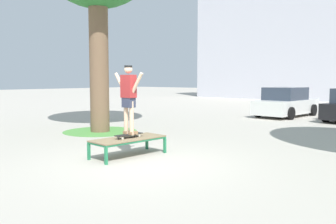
{
  "coord_description": "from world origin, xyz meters",
  "views": [
    {
      "loc": [
        5.79,
        -5.66,
        1.9
      ],
      "look_at": [
        -0.69,
        1.82,
        1.0
      ],
      "focal_mm": 38.26,
      "sensor_mm": 36.0,
      "label": 1
    }
  ],
  "objects_px": {
    "skate_box": "(128,140)",
    "skateboard": "(129,135)",
    "skater": "(129,95)",
    "car_white": "(286,103)"
  },
  "relations": [
    {
      "from": "car_white",
      "to": "skateboard",
      "type": "bearing_deg",
      "value": -85.46
    },
    {
      "from": "skate_box",
      "to": "car_white",
      "type": "bearing_deg",
      "value": 94.53
    },
    {
      "from": "skate_box",
      "to": "skateboard",
      "type": "height_order",
      "value": "skateboard"
    },
    {
      "from": "skate_box",
      "to": "skater",
      "type": "distance_m",
      "value": 1.12
    },
    {
      "from": "skate_box",
      "to": "car_white",
      "type": "height_order",
      "value": "car_white"
    },
    {
      "from": "skater",
      "to": "car_white",
      "type": "xyz_separation_m",
      "value": [
        -0.94,
        11.85,
        -0.84
      ]
    },
    {
      "from": "skateboard",
      "to": "car_white",
      "type": "bearing_deg",
      "value": 94.54
    },
    {
      "from": "skate_box",
      "to": "skateboard",
      "type": "xyz_separation_m",
      "value": [
        0.0,
        0.02,
        0.12
      ]
    },
    {
      "from": "skate_box",
      "to": "skater",
      "type": "relative_size",
      "value": 1.15
    },
    {
      "from": "skate_box",
      "to": "skater",
      "type": "bearing_deg",
      "value": 86.17
    }
  ]
}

